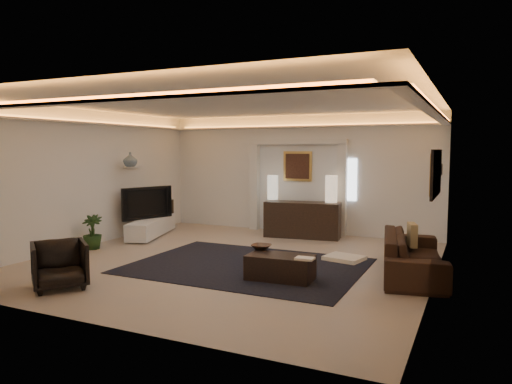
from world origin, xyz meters
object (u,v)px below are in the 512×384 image
at_px(coffee_table, 280,267).
at_px(armchair, 60,265).
at_px(console, 302,221).
at_px(sofa, 413,255).

bearing_deg(coffee_table, armchair, -151.01).
distance_m(console, armchair, 5.74).
bearing_deg(armchair, sofa, -20.05).
distance_m(console, sofa, 3.68).
height_order(console, armchair, console).
xyz_separation_m(sofa, armchair, (-4.70, -2.99, 0.01)).
relative_size(console, armchair, 2.26).
bearing_deg(sofa, armchair, 112.71).
height_order(sofa, coffee_table, sofa).
xyz_separation_m(console, sofa, (2.78, -2.41, -0.06)).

